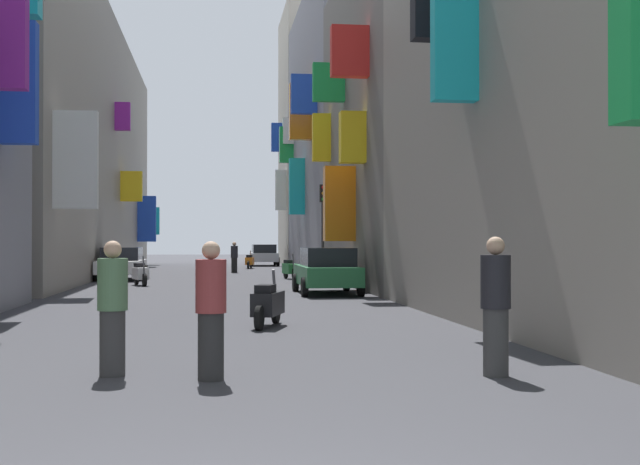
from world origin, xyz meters
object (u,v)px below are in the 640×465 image
Objects in this scene: parked_car_white at (122,263)px; pedestrian_near_left at (234,257)px; scooter_green at (290,269)px; scooter_black at (268,304)px; scooter_orange at (250,261)px; pedestrian_near_right at (496,306)px; scooter_white at (140,273)px; pedestrian_crossing at (113,308)px; pedestrian_mid_street at (211,311)px; traffic_light_near_corner at (323,215)px; parked_car_silver at (264,255)px; parked_car_green at (327,270)px.

pedestrian_near_left is (5.12, 7.34, 0.07)m from parked_car_white.
scooter_green is 20.75m from scooter_black.
scooter_orange is 1.06× the size of pedestrian_near_right.
pedestrian_crossing is at bearing -86.06° from scooter_white.
scooter_orange is at bearing 85.07° from pedestrian_crossing.
traffic_light_near_corner is at bearing 79.39° from pedestrian_mid_street.
scooter_white is (-4.99, -18.84, 0.00)m from scooter_orange.
pedestrian_crossing is at bearing -112.19° from scooter_black.
pedestrian_near_left is at bearing -99.68° from scooter_orange.
scooter_green is 27.06m from pedestrian_mid_street.
scooter_green is at bearing 82.70° from pedestrian_mid_street.
scooter_green is at bearing 90.28° from pedestrian_near_right.
pedestrian_near_right reaches higher than scooter_orange.
traffic_light_near_corner is (2.43, -15.94, 2.35)m from scooter_orange.
pedestrian_mid_street is (2.73, -22.12, 0.39)m from scooter_white.
scooter_white is at bearing 97.03° from pedestrian_mid_street.
scooter_black is 6.32m from pedestrian_mid_street.
scooter_green is at bearing 79.94° from pedestrian_crossing.
pedestrian_near_left is at bearing 89.89° from scooter_black.
scooter_white is at bearing -107.41° from pedestrian_near_left.
traffic_light_near_corner reaches higher than parked_car_silver.
scooter_black is 28.30m from pedestrian_near_left.
pedestrian_near_left is (2.39, 34.04, -0.03)m from pedestrian_crossing.
traffic_light_near_corner reaches higher than parked_car_green.
parked_car_green is 2.23× the size of scooter_black.
scooter_white is at bearing -158.64° from traffic_light_near_corner.
scooter_white is 12.99m from pedestrian_near_left.
pedestrian_near_right is (0.13, -26.99, 0.42)m from scooter_green.
scooter_green is 27.00m from pedestrian_near_right.
pedestrian_crossing reaches higher than parked_car_silver.
parked_car_silver is 40.62m from scooter_black.
pedestrian_near_right is (0.09, -46.93, 0.12)m from parked_car_silver.
parked_car_white is 28.35m from pedestrian_near_right.
scooter_black is at bearing -90.11° from pedestrian_near_left.
parked_car_silver is 5.93m from scooter_orange.
traffic_light_near_corner is at bearing 76.43° from pedestrian_crossing.
scooter_black is at bearing -96.46° from scooter_green.
scooter_orange is at bearing 88.10° from scooter_black.
parked_car_white is 7.41m from scooter_green.
parked_car_silver reaches higher than scooter_orange.
pedestrian_near_left is at bearing 85.98° from pedestrian_crossing.
parked_car_silver is 20.96m from parked_car_white.
parked_car_white is 27.46m from pedestrian_mid_street.
parked_car_silver is at bearing 89.88° from scooter_green.
scooter_black and scooter_white have the same top height.
parked_car_white is at bearing 95.83° from pedestrian_crossing.
scooter_orange is at bearing 98.66° from traffic_light_near_corner.
pedestrian_near_right reaches higher than pedestrian_crossing.
traffic_light_near_corner is at bearing 87.45° from pedestrian_near_right.
traffic_light_near_corner is at bearing 79.21° from scooter_black.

